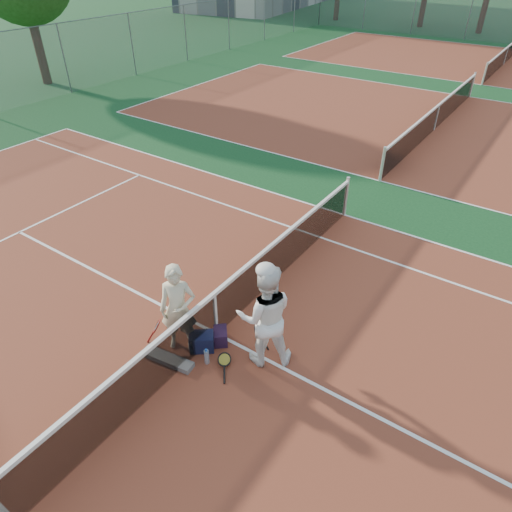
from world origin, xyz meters
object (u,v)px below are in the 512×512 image
Objects in this scene: player_b at (265,316)px; sports_bag_purple at (221,336)px; water_bottle at (207,357)px; racket_black_held at (258,337)px; sports_bag_navy at (202,342)px; player_a at (178,309)px; racket_red at (158,332)px; racket_spare at (224,361)px; net_main at (216,314)px.

sports_bag_purple is (-0.88, -0.14, -0.85)m from player_b.
sports_bag_purple is 0.56m from water_bottle.
racket_black_held is 1.29× the size of sports_bag_navy.
player_a is 0.75m from racket_red.
sports_bag_navy is at bearing -117.82° from sports_bag_purple.
racket_spare is at bearing -29.08° from player_a.
racket_black_held is (0.84, 0.16, -0.23)m from net_main.
racket_black_held is 1.87× the size of water_bottle.
racket_black_held is 1.60× the size of sports_bag_purple.
water_bottle is (1.03, 0.12, -0.12)m from racket_red.
sports_bag_navy is at bearing 48.05° from racket_spare.
racket_spare is 1.70× the size of sports_bag_purple.
net_main is 5.53× the size of player_b.
player_b is 6.62× the size of water_bottle.
player_b is 1.17m from racket_spare.
sports_bag_navy is 1.24× the size of sports_bag_purple.
sports_bag_navy is (0.36, 0.13, -0.71)m from player_a.
sports_bag_purple is (-0.66, -0.27, -0.14)m from racket_black_held.
racket_spare is 1.37× the size of sports_bag_navy.
racket_red is (-0.38, -0.21, -0.61)m from player_a.
water_bottle is (-0.54, -0.81, -0.13)m from racket_black_held.
player_b is at bearing 8.80° from sports_bag_purple.
player_b is (1.06, 0.03, 0.48)m from net_main.
player_b is at bearing -6.75° from racket_red.
sports_bag_purple is 1.17× the size of water_bottle.
player_b is at bearing -82.07° from racket_spare.
racket_spare is at bearing 48.35° from racket_black_held.
sports_bag_purple is (-0.38, 0.37, 0.08)m from racket_spare.
water_bottle is at bearing -24.01° from racket_red.
racket_black_held is 1.03m from sports_bag_navy.
sports_bag_navy is 1.45× the size of water_bottle.
net_main is 0.88m from racket_black_held.
net_main is at bearing 15.86° from racket_red.
sports_bag_navy is at bearing -6.32° from racket_red.
net_main is at bearing 91.24° from sports_bag_navy.
racket_black_held reaches higher than racket_red.
water_bottle is (0.65, -0.09, -0.73)m from player_a.
player_a is at bearing -139.58° from sports_bag_purple.
water_bottle is (-0.26, -0.17, 0.09)m from racket_spare.
net_main reaches higher than water_bottle.
racket_red is (-1.79, -0.80, -0.72)m from player_b.
player_b is 0.76m from racket_black_held.
sports_bag_purple is at bearing -31.02° from net_main.
sports_bag_navy is (0.74, 0.34, -0.10)m from racket_red.
net_main is at bearing 11.85° from racket_spare.
water_bottle is at bearing -41.89° from player_a.
sports_bag_purple is at bearing 7.91° from racket_spare.
player_a is 2.94× the size of racket_spare.
player_b is at bearing 1.43° from net_main.
racket_spare is 1.99× the size of water_bottle.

